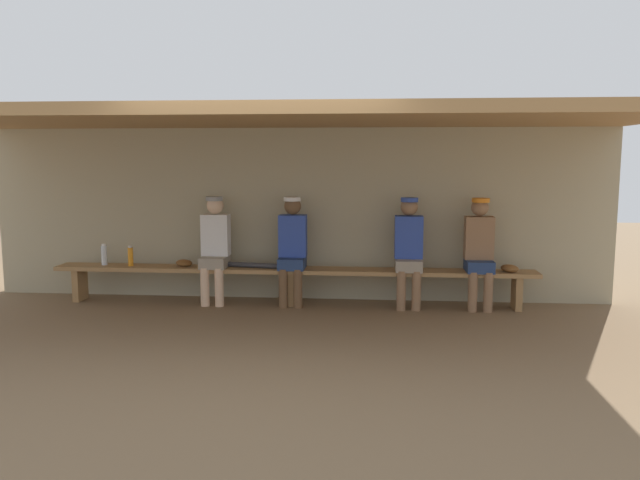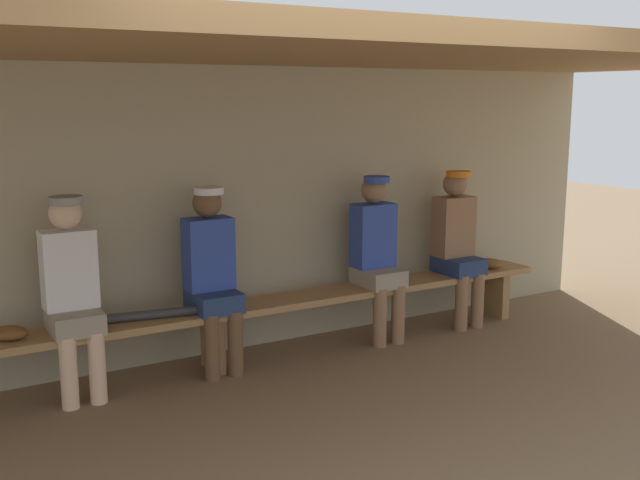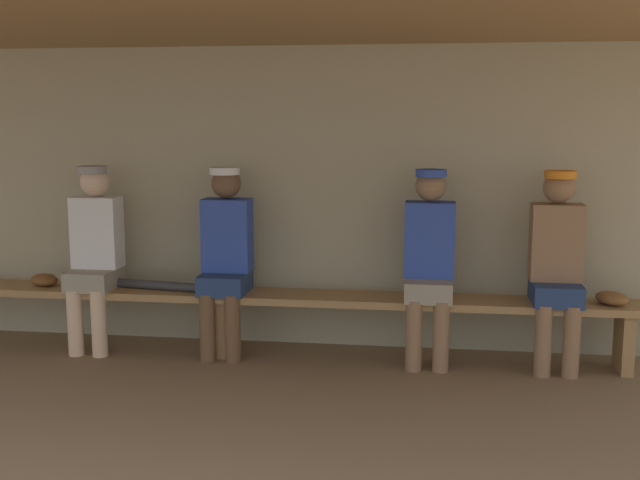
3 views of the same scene
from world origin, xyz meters
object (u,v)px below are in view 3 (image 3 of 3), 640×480
object	(u,v)px
baseball_glove_worn	(612,298)
baseball_bat	(148,285)
bench	(225,301)
baseball_glove_tan	(44,280)
player_in_red	(557,260)
player_near_post	(429,257)
player_with_sunglasses	(226,252)
player_in_white	(95,249)

from	to	relation	value
baseball_glove_worn	baseball_bat	bearing A→B (deg)	53.31
bench	baseball_glove_worn	size ratio (longest dim) A/B	25.00
baseball_bat	baseball_glove_tan	bearing A→B (deg)	-171.27
bench	player_in_red	bearing A→B (deg)	0.09
baseball_bat	player_near_post	bearing A→B (deg)	8.85
baseball_glove_tan	baseball_glove_worn	xyz separation A→B (m)	(4.02, -0.03, 0.00)
player_in_red	baseball_glove_tan	distance (m)	3.66
bench	player_with_sunglasses	distance (m)	0.36
player_near_post	bench	bearing A→B (deg)	-179.86
player_in_white	player_in_red	xyz separation A→B (m)	(3.25, 0.00, 0.00)
player_with_sunglasses	player_near_post	bearing A→B (deg)	0.00
player_in_red	baseball_glove_worn	size ratio (longest dim) A/B	5.60
bench	baseball_glove_tan	xyz separation A→B (m)	(-1.37, 0.00, 0.12)
player_with_sunglasses	baseball_bat	world-z (taller)	player_with_sunglasses
player_near_post	baseball_bat	size ratio (longest dim) A/B	1.55
baseball_glove_tan	baseball_glove_worn	world-z (taller)	same
baseball_glove_worn	baseball_glove_tan	bearing A→B (deg)	53.40
player_in_red	baseball_glove_tan	size ratio (longest dim) A/B	5.60
player_near_post	player_in_red	distance (m)	0.85
player_in_white	player_in_red	bearing A→B (deg)	0.00
baseball_glove_worn	player_in_red	bearing A→B (deg)	48.84
player_in_white	player_with_sunglasses	bearing A→B (deg)	0.00
player_with_sunglasses	player_near_post	xyz separation A→B (m)	(1.43, 0.00, 0.00)
bench	player_in_white	size ratio (longest dim) A/B	4.46
baseball_glove_worn	player_with_sunglasses	bearing A→B (deg)	53.12
player_with_sunglasses	player_in_white	world-z (taller)	same
baseball_bat	player_with_sunglasses	bearing A→B (deg)	9.10
bench	player_in_red	xyz separation A→B (m)	(2.29, 0.00, 0.36)
player_with_sunglasses	baseball_glove_tan	distance (m)	1.40
player_near_post	player_in_red	world-z (taller)	same
player_near_post	baseball_glove_worn	xyz separation A→B (m)	(1.21, -0.03, -0.24)
baseball_glove_tan	baseball_glove_worn	bearing A→B (deg)	-148.94
player_in_white	baseball_glove_worn	xyz separation A→B (m)	(3.62, -0.03, -0.24)
player_in_red	baseball_glove_worn	bearing A→B (deg)	-4.97
bench	baseball_glove_tan	world-z (taller)	baseball_glove_tan
player_in_red	player_with_sunglasses	bearing A→B (deg)	180.00
player_in_red	baseball_glove_worn	xyz separation A→B (m)	(0.36, -0.03, -0.24)
player_with_sunglasses	player_in_white	distance (m)	0.98
player_in_white	baseball_glove_tan	size ratio (longest dim) A/B	5.60
bench	baseball_glove_tan	size ratio (longest dim) A/B	25.00
player_with_sunglasses	baseball_bat	distance (m)	0.63
baseball_glove_tan	baseball_glove_worn	distance (m)	4.02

